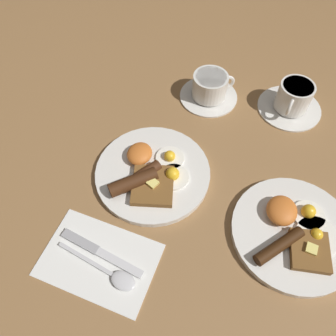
{
  "coord_description": "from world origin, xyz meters",
  "views": [
    {
      "loc": [
        0.35,
        0.16,
        0.61
      ],
      "look_at": [
        -0.01,
        0.03,
        0.03
      ],
      "focal_mm": 35.0,
      "sensor_mm": 36.0,
      "label": 1
    }
  ],
  "objects_px": {
    "breakfast_plate_near": "(151,173)",
    "knife": "(97,250)",
    "breakfast_plate_far": "(294,231)",
    "spoon": "(115,276)",
    "teacup_far": "(293,100)",
    "teacup_near": "(210,88)"
  },
  "relations": [
    {
      "from": "knife",
      "to": "spoon",
      "type": "distance_m",
      "value": 0.06
    },
    {
      "from": "breakfast_plate_far",
      "to": "spoon",
      "type": "relative_size",
      "value": 1.43
    },
    {
      "from": "breakfast_plate_far",
      "to": "teacup_near",
      "type": "xyz_separation_m",
      "value": [
        -0.31,
        -0.26,
        0.02
      ]
    },
    {
      "from": "breakfast_plate_near",
      "to": "spoon",
      "type": "relative_size",
      "value": 1.47
    },
    {
      "from": "teacup_far",
      "to": "breakfast_plate_far",
      "type": "bearing_deg",
      "value": 9.69
    },
    {
      "from": "teacup_near",
      "to": "knife",
      "type": "relative_size",
      "value": 0.84
    },
    {
      "from": "breakfast_plate_near",
      "to": "teacup_far",
      "type": "relative_size",
      "value": 1.58
    },
    {
      "from": "knife",
      "to": "breakfast_plate_near",
      "type": "bearing_deg",
      "value": 87.65
    },
    {
      "from": "teacup_near",
      "to": "teacup_far",
      "type": "bearing_deg",
      "value": 98.01
    },
    {
      "from": "breakfast_plate_near",
      "to": "spoon",
      "type": "xyz_separation_m",
      "value": [
        0.23,
        0.02,
        -0.0
      ]
    },
    {
      "from": "teacup_near",
      "to": "breakfast_plate_near",
      "type": "bearing_deg",
      "value": -10.13
    },
    {
      "from": "teacup_far",
      "to": "spoon",
      "type": "height_order",
      "value": "teacup_far"
    },
    {
      "from": "breakfast_plate_near",
      "to": "spoon",
      "type": "distance_m",
      "value": 0.23
    },
    {
      "from": "teacup_far",
      "to": "knife",
      "type": "xyz_separation_m",
      "value": [
        0.5,
        -0.29,
        -0.02
      ]
    },
    {
      "from": "breakfast_plate_far",
      "to": "knife",
      "type": "bearing_deg",
      "value": -64.62
    },
    {
      "from": "knife",
      "to": "teacup_far",
      "type": "bearing_deg",
      "value": 67.96
    },
    {
      "from": "breakfast_plate_far",
      "to": "teacup_far",
      "type": "relative_size",
      "value": 1.53
    },
    {
      "from": "breakfast_plate_near",
      "to": "breakfast_plate_far",
      "type": "xyz_separation_m",
      "value": [
        0.03,
        0.31,
        -0.0
      ]
    },
    {
      "from": "breakfast_plate_near",
      "to": "knife",
      "type": "bearing_deg",
      "value": -10.15
    },
    {
      "from": "breakfast_plate_near",
      "to": "breakfast_plate_far",
      "type": "relative_size",
      "value": 1.03
    },
    {
      "from": "teacup_near",
      "to": "knife",
      "type": "height_order",
      "value": "teacup_near"
    },
    {
      "from": "teacup_far",
      "to": "spoon",
      "type": "relative_size",
      "value": 0.93
    }
  ]
}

